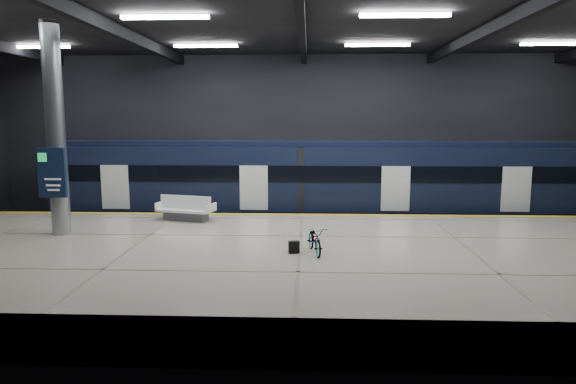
{
  "coord_description": "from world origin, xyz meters",
  "views": [
    {
      "loc": [
        0.26,
        -17.48,
        4.92
      ],
      "look_at": [
        -0.52,
        1.5,
        2.2
      ],
      "focal_mm": 32.0,
      "sensor_mm": 36.0,
      "label": 1
    }
  ],
  "objects": [
    {
      "name": "ground",
      "position": [
        0.0,
        0.0,
        0.0
      ],
      "size": [
        30.0,
        30.0,
        0.0
      ],
      "primitive_type": "plane",
      "color": "black",
      "rests_on": "ground"
    },
    {
      "name": "room_shell",
      "position": [
        -0.0,
        0.0,
        5.72
      ],
      "size": [
        30.1,
        16.1,
        8.05
      ],
      "color": "black",
      "rests_on": "ground"
    },
    {
      "name": "platform",
      "position": [
        0.0,
        -2.5,
        0.55
      ],
      "size": [
        30.0,
        11.0,
        1.1
      ],
      "primitive_type": "cube",
      "color": "beige",
      "rests_on": "ground"
    },
    {
      "name": "safety_strip",
      "position": [
        0.0,
        2.75,
        1.11
      ],
      "size": [
        30.0,
        0.4,
        0.01
      ],
      "primitive_type": "cube",
      "color": "gold",
      "rests_on": "platform"
    },
    {
      "name": "rails",
      "position": [
        0.0,
        5.5,
        0.08
      ],
      "size": [
        30.0,
        1.52,
        0.16
      ],
      "color": "gray",
      "rests_on": "ground"
    },
    {
      "name": "train",
      "position": [
        2.71,
        5.5,
        2.06
      ],
      "size": [
        29.4,
        2.84,
        3.79
      ],
      "color": "black",
      "rests_on": "ground"
    },
    {
      "name": "bench",
      "position": [
        -4.39,
        1.45,
        1.43
      ],
      "size": [
        2.3,
        1.41,
        0.95
      ],
      "rotation": [
        0.0,
        0.0,
        -0.26
      ],
      "color": "#595B60",
      "rests_on": "platform"
    },
    {
      "name": "bicycle",
      "position": [
        0.44,
        -3.17,
        1.5
      ],
      "size": [
        0.82,
        1.59,
        0.79
      ],
      "primitive_type": "imported",
      "rotation": [
        0.0,
        0.0,
        0.2
      ],
      "color": "#99999E",
      "rests_on": "platform"
    },
    {
      "name": "pannier_bag",
      "position": [
        -0.16,
        -3.17,
        1.28
      ],
      "size": [
        0.33,
        0.24,
        0.35
      ],
      "primitive_type": "cube",
      "rotation": [
        0.0,
        0.0,
        0.21
      ],
      "color": "black",
      "rests_on": "platform"
    },
    {
      "name": "info_column",
      "position": [
        -8.0,
        -1.03,
        4.46
      ],
      "size": [
        0.9,
        0.78,
        6.9
      ],
      "color": "#9EA0A5",
      "rests_on": "platform"
    }
  ]
}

